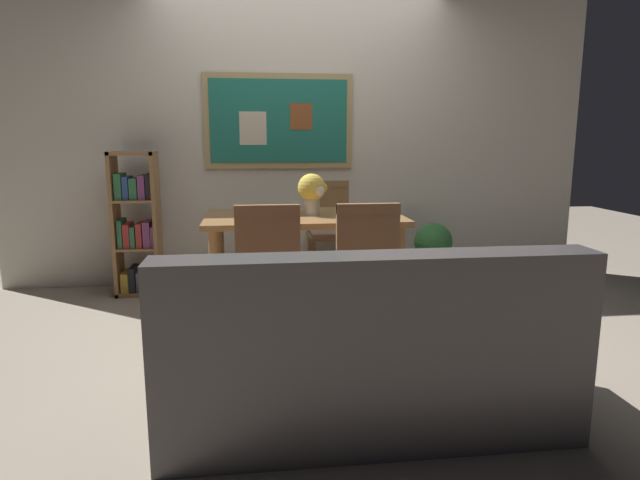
{
  "coord_description": "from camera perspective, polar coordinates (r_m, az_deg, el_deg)",
  "views": [
    {
      "loc": [
        -0.44,
        -3.58,
        1.29
      ],
      "look_at": [
        -0.01,
        -0.21,
        0.65
      ],
      "focal_mm": 30.51,
      "sensor_mm": 36.0,
      "label": 1
    }
  ],
  "objects": [
    {
      "name": "potted_ivy",
      "position": [
        4.89,
        11.75,
        -1.32
      ],
      "size": [
        0.33,
        0.33,
        0.56
      ],
      "color": "#B2ADA3",
      "rests_on": "ground_plane"
    },
    {
      "name": "dining_table",
      "position": [
        4.06,
        -1.71,
        1.29
      ],
      "size": [
        1.45,
        0.86,
        0.73
      ],
      "color": "#9E7042",
      "rests_on": "ground_plane"
    },
    {
      "name": "ground_plane",
      "position": [
        3.83,
        -0.19,
        -9.01
      ],
      "size": [
        12.0,
        12.0,
        0.0
      ],
      "primitive_type": "plane",
      "color": "tan"
    },
    {
      "name": "dining_chair_near_left",
      "position": [
        3.32,
        -5.51,
        -2.5
      ],
      "size": [
        0.4,
        0.41,
        0.91
      ],
      "color": "#9E7042",
      "rests_on": "ground_plane"
    },
    {
      "name": "flower_vase",
      "position": [
        4.01,
        -0.78,
        5.19
      ],
      "size": [
        0.22,
        0.21,
        0.31
      ],
      "color": "beige",
      "rests_on": "dining_table"
    },
    {
      "name": "bookshelf",
      "position": [
        4.73,
        -18.59,
        1.19
      ],
      "size": [
        0.36,
        0.28,
        1.18
      ],
      "color": "#9E7042",
      "rests_on": "ground_plane"
    },
    {
      "name": "wall_back_with_painting",
      "position": [
        4.92,
        -2.17,
        10.82
      ],
      "size": [
        5.2,
        0.14,
        2.6
      ],
      "color": "silver",
      "rests_on": "ground_plane"
    },
    {
      "name": "dining_chair_near_right",
      "position": [
        3.38,
        4.64,
        -2.25
      ],
      "size": [
        0.4,
        0.41,
        0.91
      ],
      "color": "#9E7042",
      "rests_on": "ground_plane"
    },
    {
      "name": "leather_couch",
      "position": [
        2.54,
        4.52,
        -12.06
      ],
      "size": [
        1.8,
        0.84,
        0.84
      ],
      "color": "#514C4C",
      "rests_on": "ground_plane"
    },
    {
      "name": "dining_chair_far_right",
      "position": [
        4.88,
        0.97,
        1.79
      ],
      "size": [
        0.4,
        0.41,
        0.91
      ],
      "color": "#9E7042",
      "rests_on": "ground_plane"
    }
  ]
}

